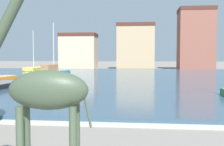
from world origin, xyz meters
TOP-DOWN VIEW (x-y plane):
  - harbor_water at (0.00, 34.65)m, footprint 88.16×50.05m
  - quay_edge_coping at (0.00, 9.38)m, footprint 88.16×0.50m
  - giraffe_statue at (-0.35, 2.16)m, footprint 2.75×0.75m
  - sailboat_yellow at (-19.62, 50.56)m, footprint 2.47×7.27m
  - sailboat_teal at (-12.64, 41.51)m, footprint 4.38×9.43m
  - townhouse_narrow_midrow at (-13.67, 64.14)m, footprint 8.58×5.81m
  - townhouse_end_terrace at (-0.03, 63.02)m, footprint 8.53×6.29m
  - townhouse_tall_gabled at (13.07, 61.70)m, footprint 7.55×6.80m

SIDE VIEW (x-z plane):
  - quay_edge_coping at x=0.00m, z-range 0.00..0.12m
  - harbor_water at x=0.00m, z-range 0.00..0.31m
  - sailboat_yellow at x=-19.62m, z-range -3.56..4.50m
  - sailboat_teal at x=-12.64m, z-range -3.65..4.83m
  - giraffe_statue at x=-0.35m, z-range 0.05..4.84m
  - townhouse_narrow_midrow at x=-13.67m, z-range 0.01..8.45m
  - townhouse_end_terrace at x=-0.03m, z-range 0.01..10.49m
  - townhouse_tall_gabled at x=13.07m, z-range 0.02..13.54m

